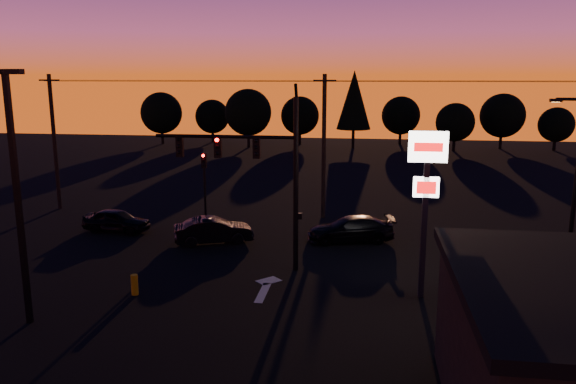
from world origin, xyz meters
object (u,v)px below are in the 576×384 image
Objects in this scene: traffic_signal_mast at (261,165)px; secondary_signal at (204,178)px; pylon_sign at (426,179)px; streetlight at (575,178)px; bollard at (135,285)px; car_right at (350,229)px; car_left at (116,220)px; parking_lot_light at (16,182)px; car_mid at (214,230)px; suv_parked at (516,346)px.

traffic_signal_mast reaches higher than secondary_signal.
traffic_signal_mast is 1.26× the size of pylon_sign.
streetlight is 9.26× the size of bollard.
pylon_sign is at bearing -149.92° from streetlight.
car_right is (-10.02, 3.50, -3.74)m from streetlight.
pylon_sign is at bearing -39.77° from secondary_signal.
secondary_signal is 5.67m from car_left.
traffic_signal_mast is at bearing 43.37° from parking_lot_light.
car_mid is 0.95× the size of suv_parked.
car_mid is at bearing 143.86° from suv_parked.
streetlight is 10.95m from suv_parked.
car_right is (13.53, -0.08, 0.02)m from car_left.
car_left is (-4.91, 9.01, 0.23)m from bollard.
car_left is at bearing 118.60° from bollard.
traffic_signal_mast is 11.62m from car_left.
secondary_signal is (-4.90, 7.49, -2.07)m from traffic_signal_mast.
car_right reaches higher than bollard.
car_mid is (1.28, 7.61, 0.26)m from bollard.
traffic_signal_mast is 7.56m from bollard.
traffic_signal_mast is 1.95× the size of suv_parked.
car_left is (-2.14, 12.07, -4.61)m from parking_lot_light.
parking_lot_light is 6.36m from bollard.
car_left is 13.53m from car_right.
suv_parked is at bearing -117.85° from car_left.
secondary_signal is at bearing 138.87° from suv_parked.
parking_lot_light is 10.58× the size of bollard.
streetlight is 17.88m from car_mid.
traffic_signal_mast is 9.19m from secondary_signal.
parking_lot_light is at bearing -163.91° from car_left.
bollard is at bearing -88.63° from secondary_signal.
traffic_signal_mast is 1.82× the size of car_right.
secondary_signal is 11.68m from bollard.
suv_parked is at bearing -153.27° from car_mid.
car_left is 22.98m from suv_parked.
car_left is 0.82× the size of car_right.
streetlight is at bearing 58.83° from car_right.
streetlight is 1.81× the size of suv_parked.
secondary_signal is 1.12× the size of car_left.
parking_lot_light is 2.36× the size of car_left.
streetlight is 1.70× the size of car_right.
car_left is at bearing 171.37° from streetlight.
streetlight is (14.01, 1.51, -0.52)m from traffic_signal_mast.
bollard is 7.72m from car_mid.
car_left is at bearing 151.51° from suv_parked.
car_mid reaches higher than bollard.
pylon_sign reaches higher than bollard.
parking_lot_light is at bearing -55.45° from car_right.
suv_parked is (5.54, -12.74, -0.07)m from car_right.
pylon_sign is 12.64m from bollard.
streetlight reaches higher than car_right.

